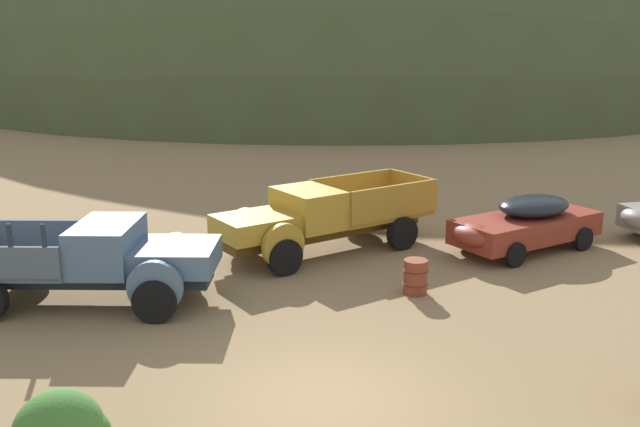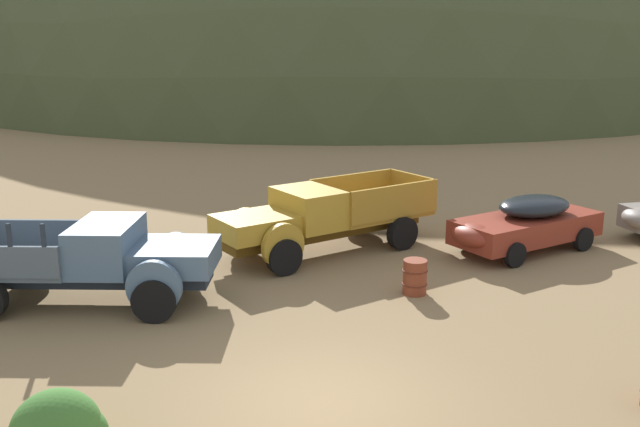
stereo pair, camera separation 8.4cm
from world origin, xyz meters
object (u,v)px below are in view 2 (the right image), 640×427
object	(u,v)px
car_rust_red	(523,224)
oil_drum_foreground	(415,277)
truck_mustard	(313,219)
truck_chalk_blue	(103,260)

from	to	relation	value
car_rust_red	oil_drum_foreground	bearing A→B (deg)	11.89
car_rust_red	truck_mustard	bearing A→B (deg)	-29.48
truck_mustard	oil_drum_foreground	size ratio (longest dim) A/B	8.10
truck_mustard	car_rust_red	bearing A→B (deg)	148.44
truck_chalk_blue	oil_drum_foreground	size ratio (longest dim) A/B	7.60
truck_mustard	truck_chalk_blue	bearing A→B (deg)	3.16
truck_chalk_blue	truck_mustard	xyz separation A→B (m)	(5.59, 2.18, 0.01)
truck_chalk_blue	oil_drum_foreground	world-z (taller)	truck_chalk_blue
car_rust_red	oil_drum_foreground	distance (m)	4.90
truck_chalk_blue	car_rust_red	distance (m)	11.41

